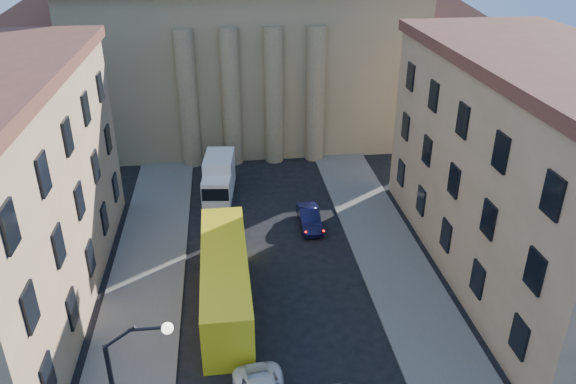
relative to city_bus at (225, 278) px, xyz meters
name	(u,v)px	position (x,y,z in m)	size (l,w,h in m)	color
sidewalk_left	(137,334)	(-5.29, -2.49, -1.80)	(5.00, 60.00, 0.15)	#5C5A54
sidewalk_right	(418,312)	(11.71, -2.49, -1.80)	(5.00, 60.00, 0.15)	#5C5A54
church	(244,16)	(3.21, 34.98, 10.00)	(68.02, 28.76, 36.60)	olive
building_right	(539,170)	(20.21, 1.51, 5.55)	(11.60, 26.60, 14.70)	tan
car_right_distant	(309,218)	(6.65, 8.88, -1.15)	(1.54, 4.41, 1.45)	black
city_bus	(225,278)	(0.00, 0.00, 0.00)	(2.97, 12.42, 3.49)	yellow
box_truck	(219,178)	(-0.28, 15.30, -0.30)	(2.98, 6.26, 3.32)	silver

